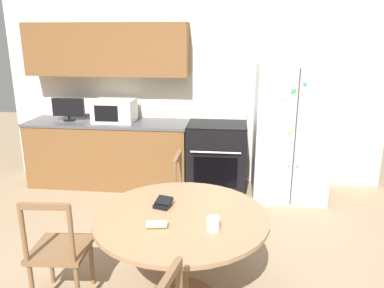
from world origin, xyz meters
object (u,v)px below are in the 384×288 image
countertop_tv (68,108)px  dining_chair_left (59,251)px  wallet (163,203)px  refrigerator (290,132)px  oven_range (217,156)px  dining_chair_far (194,200)px  microwave (114,111)px  candle_glass (213,225)px

countertop_tv → dining_chair_left: (0.95, -2.41, -0.63)m
wallet → refrigerator: bearing=59.3°
refrigerator → oven_range: refrigerator is taller
refrigerator → dining_chair_far: size_ratio=1.89×
countertop_tv → dining_chair_left: 2.67m
refrigerator → microwave: bearing=177.6°
refrigerator → countertop_tv: 2.97m
candle_glass → microwave: bearing=120.5°
dining_chair_far → wallet: bearing=-10.3°
dining_chair_left → wallet: dining_chair_left is taller
countertop_tv → candle_glass: countertop_tv is taller
dining_chair_left → wallet: bearing=12.1°
microwave → wallet: 2.44m
refrigerator → countertop_tv: bearing=177.8°
dining_chair_left → dining_chair_far: 1.38m
wallet → microwave: bearing=116.2°
microwave → wallet: bearing=-63.8°
oven_range → dining_chair_far: bearing=-96.9°
refrigerator → dining_chair_left: (-2.01, -2.30, -0.42)m
refrigerator → dining_chair_left: 3.08m
oven_range → countertop_tv: countertop_tv is taller
microwave → oven_range: bearing=-1.1°
dining_chair_far → microwave: bearing=-138.2°
countertop_tv → dining_chair_far: size_ratio=0.49×
microwave → dining_chair_left: microwave is taller
refrigerator → candle_glass: bearing=-109.1°
refrigerator → wallet: (-1.24, -2.08, -0.09)m
oven_range → dining_chair_left: (-1.08, -2.37, -0.03)m
microwave → dining_chair_left: bearing=-82.9°
microwave → candle_glass: bearing=-59.5°
oven_range → candle_glass: (0.09, -2.47, 0.31)m
countertop_tv → candle_glass: size_ratio=4.75×
countertop_tv → wallet: countertop_tv is taller
refrigerator → oven_range: 1.00m
oven_range → microwave: bearing=178.9°
candle_glass → refrigerator: bearing=70.9°
oven_range → wallet: oven_range is taller
refrigerator → microwave: refrigerator is taller
refrigerator → dining_chair_far: bearing=-130.6°
countertop_tv → wallet: 2.80m
oven_range → microwave: (-1.38, 0.03, 0.58)m
dining_chair_left → candle_glass: size_ratio=9.75×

